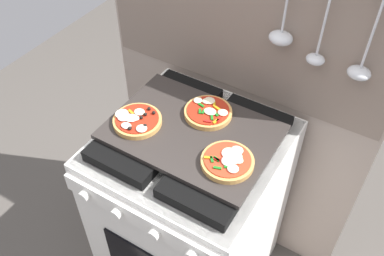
{
  "coord_description": "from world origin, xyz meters",
  "views": [
    {
      "loc": [
        0.51,
        -0.85,
        1.91
      ],
      "look_at": [
        0.0,
        0.0,
        0.93
      ],
      "focal_mm": 40.03,
      "sensor_mm": 36.0,
      "label": 1
    }
  ],
  "objects_px": {
    "pizza_left": "(136,120)",
    "pizza_right": "(228,161)",
    "stove": "(192,212)",
    "baking_tray": "(192,132)",
    "pizza_center": "(208,112)"
  },
  "relations": [
    {
      "from": "stove",
      "to": "pizza_left",
      "type": "distance_m",
      "value": 0.51
    },
    {
      "from": "pizza_left",
      "to": "stove",
      "type": "bearing_deg",
      "value": 20.63
    },
    {
      "from": "pizza_left",
      "to": "pizza_right",
      "type": "bearing_deg",
      "value": 0.27
    },
    {
      "from": "stove",
      "to": "pizza_left",
      "type": "bearing_deg",
      "value": -159.37
    },
    {
      "from": "pizza_right",
      "to": "pizza_center",
      "type": "relative_size",
      "value": 1.0
    },
    {
      "from": "baking_tray",
      "to": "pizza_left",
      "type": "bearing_deg",
      "value": -158.9
    },
    {
      "from": "pizza_right",
      "to": "stove",
      "type": "bearing_deg",
      "value": 159.08
    },
    {
      "from": "stove",
      "to": "pizza_right",
      "type": "height_order",
      "value": "pizza_right"
    },
    {
      "from": "stove",
      "to": "pizza_right",
      "type": "distance_m",
      "value": 0.51
    },
    {
      "from": "pizza_left",
      "to": "pizza_right",
      "type": "distance_m",
      "value": 0.34
    },
    {
      "from": "stove",
      "to": "pizza_right",
      "type": "xyz_separation_m",
      "value": [
        0.17,
        -0.06,
        0.48
      ]
    },
    {
      "from": "stove",
      "to": "pizza_center",
      "type": "distance_m",
      "value": 0.49
    },
    {
      "from": "pizza_left",
      "to": "pizza_center",
      "type": "xyz_separation_m",
      "value": [
        0.18,
        0.16,
        -0.0
      ]
    },
    {
      "from": "baking_tray",
      "to": "pizza_right",
      "type": "xyz_separation_m",
      "value": [
        0.17,
        -0.07,
        0.02
      ]
    },
    {
      "from": "stove",
      "to": "pizza_center",
      "type": "xyz_separation_m",
      "value": [
        0.01,
        0.1,
        0.48
      ]
    }
  ]
}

